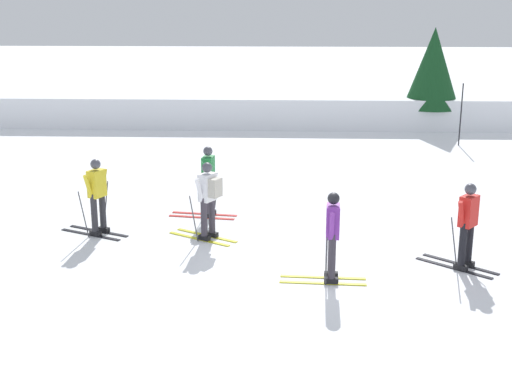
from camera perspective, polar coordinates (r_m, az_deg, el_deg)
name	(u,v)px	position (r m, az deg, el deg)	size (l,w,h in m)	color
ground_plane	(305,272)	(13.61, 4.01, -6.47)	(120.00, 120.00, 0.00)	white
far_snow_ridge	(293,100)	(31.45, 3.05, 7.43)	(80.00, 8.29, 1.21)	white
skier_white	(208,197)	(15.07, -3.87, -0.40)	(1.56, 1.14, 1.71)	gold
skier_green	(208,179)	(16.65, -3.91, 1.02)	(1.64, 1.00, 1.71)	red
skier_red	(467,224)	(14.02, 16.73, -2.46)	(1.46, 1.32, 1.71)	black
skier_purple	(332,234)	(12.91, 6.17, -3.43)	(1.62, 1.00, 1.71)	gold
skier_yellow	(97,195)	(15.74, -12.75, -0.20)	(1.60, 1.02, 1.71)	black
trail_marker_pole	(461,115)	(25.63, 16.26, 6.03)	(0.04, 0.04, 2.18)	black
conifer_far_left	(433,68)	(28.59, 14.15, 9.70)	(2.17, 2.17, 3.92)	#513823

